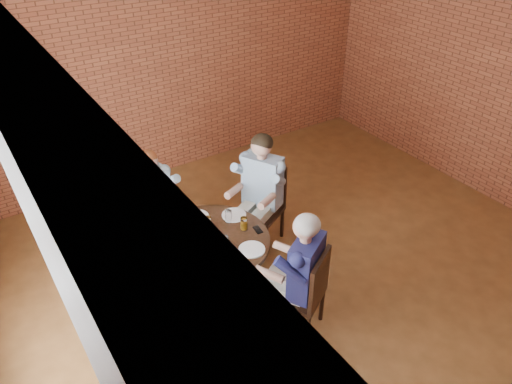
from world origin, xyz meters
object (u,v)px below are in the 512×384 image
diner_b (155,206)px  chair_a (264,201)px  chair_e (307,291)px  diner_a (260,192)px  diner_c (109,272)px  chair_b (152,215)px  chair_c (103,286)px  smartphone (258,230)px  dining_table (210,257)px  chair_d (174,356)px  diner_e (299,275)px  diner_d (175,332)px

diner_b → chair_a: bearing=-28.5°
chair_a → chair_e: bearing=-46.3°
chair_a → diner_a: size_ratio=0.69×
diner_a → diner_b: diner_a is taller
diner_c → chair_e: 1.88m
chair_b → chair_c: chair_b is taller
diner_a → smartphone: bearing=-62.9°
dining_table → diner_b: (-0.17, 0.94, 0.15)m
diner_a → diner_c: (-1.91, -0.31, -0.06)m
diner_c → smartphone: diner_c is taller
chair_a → smartphone: 0.89m
dining_table → diner_b: diner_b is taller
chair_c → diner_c: size_ratio=0.71×
smartphone → chair_a: bearing=59.0°
chair_d → diner_a: bearing=-99.1°
chair_e → diner_c: bearing=-66.9°
chair_a → smartphone: size_ratio=7.74×
diner_a → chair_b: 1.26m
dining_table → diner_e: size_ratio=0.90×
diner_c → chair_d: size_ratio=1.34×
chair_c → diner_d: size_ratio=0.66×
chair_e → diner_e: bearing=-90.0°
diner_c → diner_d: (0.19, -1.04, 0.05)m
chair_a → diner_d: diner_d is taller
diner_a → chair_d: diner_a is taller
diner_e → diner_a: bearing=-138.9°
diner_d → chair_e: bearing=-140.8°
chair_b → diner_a: bearing=-35.3°
chair_d → smartphone: (1.33, 0.78, 0.23)m
diner_b → chair_c: size_ratio=1.48×
chair_b → diner_c: diner_c is taller
chair_a → diner_a: 0.21m
chair_c → diner_d: 1.11m
diner_a → chair_e: bearing=-43.7°
dining_table → diner_a: diner_a is taller
chair_b → smartphone: 1.37m
dining_table → diner_b: 0.96m
chair_c → chair_d: chair_d is taller
diner_b → smartphone: (0.67, -1.07, 0.07)m
dining_table → chair_c: (-1.04, 0.21, -0.03)m
diner_a → dining_table: bearing=-90.0°
chair_b → chair_e: 2.07m
chair_c → chair_e: bearing=-114.1°
chair_d → chair_b: bearing=-66.1°
dining_table → chair_d: size_ratio=1.27×
diner_d → diner_e: 1.27m
diner_c → chair_d: 1.12m
dining_table → chair_c: chair_c is taller
chair_a → diner_e: size_ratio=0.72×
diner_b → chair_e: (0.71, -1.85, -0.16)m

